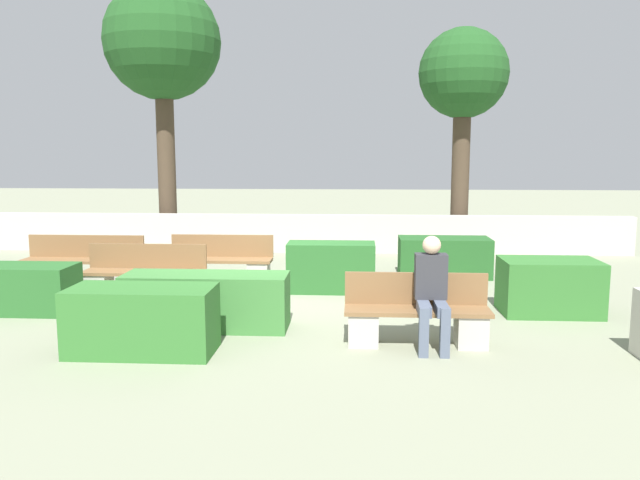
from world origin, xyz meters
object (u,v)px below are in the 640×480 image
Objects in this scene: bench_left_side at (144,278)px; tree_leftmost at (162,45)px; tree_center_left at (463,80)px; person_seated_man at (432,287)px; bench_back at (220,265)px; bench_right_side at (83,265)px; bench_front at (417,318)px.

bench_left_side is 7.25m from tree_leftmost.
tree_leftmost reaches higher than tree_center_left.
tree_center_left reaches higher than person_seated_man.
bench_back is at bearing 133.26° from person_seated_man.
person_seated_man reaches higher than bench_right_side.
bench_right_side is 6.39m from tree_leftmost.
tree_leftmost is at bearing 98.53° from bench_left_side.
bench_left_side is 1.45× the size of person_seated_man.
tree_center_left is (5.84, 5.45, 3.66)m from bench_left_side.
bench_front is 0.91× the size of bench_left_side.
bench_right_side is 9.30m from tree_center_left.
person_seated_man reaches higher than bench_left_side.
bench_front is at bearing -58.49° from bench_back.
bench_right_side is 2.44m from bench_back.
bench_right_side is at bearing 141.09° from bench_left_side.
bench_right_side is 1.58× the size of person_seated_man.
bench_front is at bearing -102.59° from tree_center_left.
bench_front is at bearing -39.03° from bench_right_side.
bench_back is (2.43, 0.19, -0.01)m from bench_right_side.
bench_front is 0.83× the size of bench_right_side.
tree_center_left is (7.30, 4.45, 3.66)m from bench_right_side.
bench_front is at bearing -32.58° from bench_left_side.
bench_back is (0.97, 1.19, -0.00)m from bench_left_side.
bench_right_side is at bearing -92.25° from tree_leftmost.
person_seated_man is at bearing -54.64° from tree_leftmost.
bench_right_side is at bearing 149.90° from person_seated_man.
tree_center_left is (1.55, 7.78, 3.25)m from person_seated_man.
bench_left_side is 1.77m from bench_right_side.
bench_back is at bearing -4.76° from bench_right_side.
bench_right_side is 6.66m from person_seated_man.
tree_center_left is (1.71, 7.65, 3.67)m from bench_front.
tree_leftmost is (-1.28, 5.52, 4.52)m from bench_left_side.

